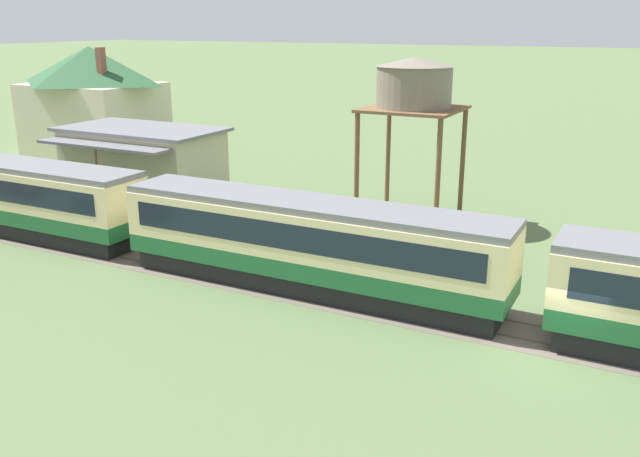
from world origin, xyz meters
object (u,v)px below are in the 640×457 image
at_px(water_tower, 414,87).
at_px(passenger_train, 314,242).
at_px(station_building, 143,165).
at_px(station_house_dark_green_roof, 93,101).

bearing_deg(water_tower, passenger_train, -90.12).
height_order(station_building, water_tower, water_tower).
bearing_deg(passenger_train, station_house_dark_green_roof, 149.28).
relative_size(station_house_dark_green_roof, water_tower, 1.17).
bearing_deg(station_building, water_tower, 11.55).
xyz_separation_m(passenger_train, station_house_dark_green_roof, (-30.48, 18.11, 2.56)).
distance_m(passenger_train, water_tower, 13.04).
xyz_separation_m(station_building, station_house_dark_green_roof, (-13.72, 9.71, 2.35)).
bearing_deg(water_tower, station_house_dark_green_roof, 168.37).
distance_m(passenger_train, station_house_dark_green_roof, 35.54).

